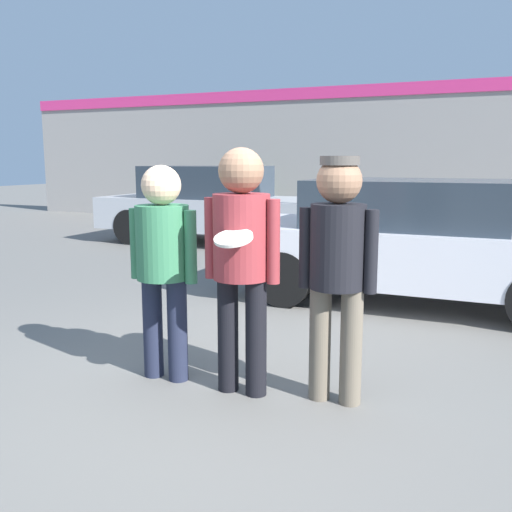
{
  "coord_description": "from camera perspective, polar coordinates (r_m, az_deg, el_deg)",
  "views": [
    {
      "loc": [
        1.77,
        -3.49,
        1.66
      ],
      "look_at": [
        0.12,
        0.31,
        0.96
      ],
      "focal_mm": 40.0,
      "sensor_mm": 36.0,
      "label": 1
    }
  ],
  "objects": [
    {
      "name": "person_left",
      "position": [
        4.29,
        -9.29,
        0.25
      ],
      "size": [
        0.57,
        0.4,
        1.62
      ],
      "color": "#1E2338",
      "rests_on": "ground"
    },
    {
      "name": "person_middle_with_frisbee",
      "position": [
        3.95,
        -1.47,
        0.84
      ],
      "size": [
        0.57,
        0.6,
        1.74
      ],
      "color": "black",
      "rests_on": "ground"
    },
    {
      "name": "shrub",
      "position": [
        15.41,
        -1.83,
        5.13
      ],
      "size": [
        0.92,
        0.92,
        0.92
      ],
      "color": "#387A3D",
      "rests_on": "ground"
    },
    {
      "name": "parked_car_near",
      "position": [
        6.89,
        15.39,
        1.44
      ],
      "size": [
        4.24,
        1.8,
        1.43
      ],
      "color": "silver",
      "rests_on": "ground"
    },
    {
      "name": "parked_car_far",
      "position": [
        11.57,
        -4.62,
        5.17
      ],
      "size": [
        4.37,
        1.93,
        1.54
      ],
      "color": "#B7BABF",
      "rests_on": "ground"
    },
    {
      "name": "ground_plane",
      "position": [
        4.25,
        -3.22,
        -13.41
      ],
      "size": [
        56.0,
        56.0,
        0.0
      ],
      "primitive_type": "plane",
      "color": "#66635E"
    },
    {
      "name": "storefront_building",
      "position": [
        14.65,
        16.79,
        9.67
      ],
      "size": [
        24.0,
        0.22,
        3.5
      ],
      "color": "gray",
      "rests_on": "ground"
    },
    {
      "name": "person_right",
      "position": [
        3.85,
        8.15,
        -0.09
      ],
      "size": [
        0.54,
        0.37,
        1.68
      ],
      "color": "#665B4C",
      "rests_on": "ground"
    }
  ]
}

